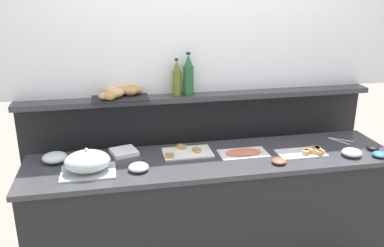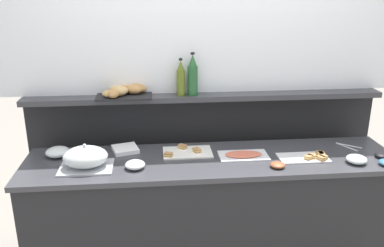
% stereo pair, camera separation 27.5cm
% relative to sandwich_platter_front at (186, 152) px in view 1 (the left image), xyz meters
% --- Properties ---
extents(ground_plane, '(12.00, 12.00, 0.00)m').
position_rel_sandwich_platter_front_xyz_m(ground_plane, '(0.17, 0.49, -0.90)').
color(ground_plane, gray).
extents(buffet_counter, '(2.55, 0.61, 0.89)m').
position_rel_sandwich_platter_front_xyz_m(buffet_counter, '(0.17, -0.11, -0.45)').
color(buffet_counter, black).
rests_on(buffet_counter, ground_plane).
extents(back_ledge_unit, '(2.69, 0.22, 1.24)m').
position_rel_sandwich_platter_front_xyz_m(back_ledge_unit, '(0.17, 0.37, -0.25)').
color(back_ledge_unit, black).
rests_on(back_ledge_unit, ground_plane).
extents(sandwich_platter_front, '(0.34, 0.22, 0.04)m').
position_rel_sandwich_platter_front_xyz_m(sandwich_platter_front, '(0.00, 0.00, 0.00)').
color(sandwich_platter_front, white).
rests_on(sandwich_platter_front, buffet_counter).
extents(sandwich_platter_rear, '(0.33, 0.18, 0.04)m').
position_rel_sandwich_platter_front_xyz_m(sandwich_platter_rear, '(0.82, -0.18, 0.00)').
color(sandwich_platter_rear, silver).
rests_on(sandwich_platter_rear, buffet_counter).
extents(cold_cuts_platter, '(0.34, 0.19, 0.02)m').
position_rel_sandwich_platter_front_xyz_m(cold_cuts_platter, '(0.39, -0.09, 0.00)').
color(cold_cuts_platter, silver).
rests_on(cold_cuts_platter, buffet_counter).
extents(serving_cloche, '(0.34, 0.24, 0.17)m').
position_rel_sandwich_platter_front_xyz_m(serving_cloche, '(-0.67, -0.19, 0.06)').
color(serving_cloche, '#B7BABF').
rests_on(serving_cloche, buffet_counter).
extents(glass_bowl_large, '(0.13, 0.13, 0.05)m').
position_rel_sandwich_platter_front_xyz_m(glass_bowl_large, '(-0.35, -0.22, 0.02)').
color(glass_bowl_large, silver).
rests_on(glass_bowl_large, buffet_counter).
extents(glass_bowl_medium, '(0.16, 0.16, 0.07)m').
position_rel_sandwich_platter_front_xyz_m(glass_bowl_medium, '(-0.89, 0.03, 0.02)').
color(glass_bowl_medium, silver).
rests_on(glass_bowl_medium, buffet_counter).
extents(glass_bowl_small, '(0.14, 0.14, 0.05)m').
position_rel_sandwich_platter_front_xyz_m(glass_bowl_small, '(1.11, -0.27, 0.02)').
color(glass_bowl_small, silver).
rests_on(glass_bowl_small, buffet_counter).
extents(condiment_bowl_teal, '(0.10, 0.10, 0.04)m').
position_rel_sandwich_platter_front_xyz_m(condiment_bowl_teal, '(1.29, -0.33, 0.01)').
color(condiment_bowl_teal, teal).
rests_on(condiment_bowl_teal, buffet_counter).
extents(condiment_bowl_dark, '(0.09, 0.09, 0.03)m').
position_rel_sandwich_platter_front_xyz_m(condiment_bowl_dark, '(1.32, -0.20, 0.01)').
color(condiment_bowl_dark, black).
rests_on(condiment_bowl_dark, buffet_counter).
extents(condiment_bowl_red, '(0.10, 0.10, 0.03)m').
position_rel_sandwich_platter_front_xyz_m(condiment_bowl_red, '(0.57, -0.29, 0.01)').
color(condiment_bowl_red, brown).
rests_on(condiment_bowl_red, buffet_counter).
extents(serving_tongs, '(0.15, 0.17, 0.01)m').
position_rel_sandwich_platter_front_xyz_m(serving_tongs, '(1.18, 0.00, -0.00)').
color(serving_tongs, '#B7BABF').
rests_on(serving_tongs, buffet_counter).
extents(napkin_stack, '(0.21, 0.21, 0.03)m').
position_rel_sandwich_platter_front_xyz_m(napkin_stack, '(-0.43, 0.08, 0.01)').
color(napkin_stack, white).
rests_on(napkin_stack, buffet_counter).
extents(wine_bottle_green, '(0.08, 0.08, 0.32)m').
position_rel_sandwich_platter_front_xyz_m(wine_bottle_green, '(0.07, 0.29, 0.48)').
color(wine_bottle_green, '#23562D').
rests_on(wine_bottle_green, back_ledge_unit).
extents(olive_oil_bottle, '(0.06, 0.06, 0.28)m').
position_rel_sandwich_platter_front_xyz_m(olive_oil_bottle, '(-0.02, 0.28, 0.46)').
color(olive_oil_bottle, '#56661E').
rests_on(olive_oil_bottle, back_ledge_unit).
extents(bread_basket, '(0.40, 0.30, 0.08)m').
position_rel_sandwich_platter_front_xyz_m(bread_basket, '(-0.43, 0.30, 0.38)').
color(bread_basket, black).
rests_on(bread_basket, back_ledge_unit).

